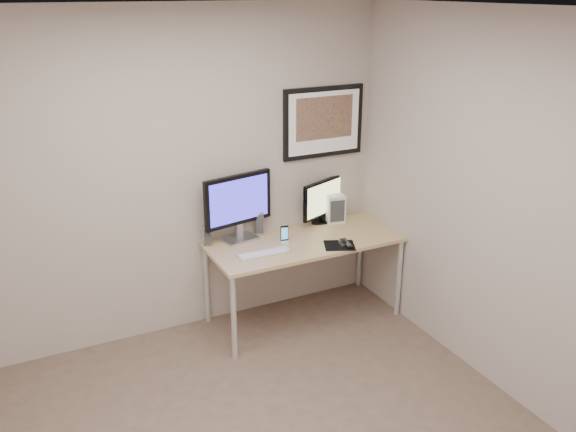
{
  "coord_description": "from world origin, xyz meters",
  "views": [
    {
      "loc": [
        -1.18,
        -2.75,
        2.7
      ],
      "look_at": [
        0.73,
        1.1,
        1.07
      ],
      "focal_mm": 38.0,
      "sensor_mm": 36.0,
      "label": 1
    }
  ],
  "objects_px": {
    "speaker_right": "(259,223)",
    "phone_dock": "(284,234)",
    "desk": "(304,247)",
    "framed_art": "(323,122)",
    "fan_unit": "(335,209)",
    "monitor_large": "(238,205)",
    "keyboard": "(264,253)",
    "monitor_tv": "(323,200)",
    "speaker_left": "(207,236)"
  },
  "relations": [
    {
      "from": "desk",
      "to": "phone_dock",
      "type": "bearing_deg",
      "value": 171.01
    },
    {
      "from": "speaker_right",
      "to": "phone_dock",
      "type": "height_order",
      "value": "speaker_right"
    },
    {
      "from": "monitor_tv",
      "to": "keyboard",
      "type": "bearing_deg",
      "value": -174.18
    },
    {
      "from": "desk",
      "to": "monitor_tv",
      "type": "distance_m",
      "value": 0.51
    },
    {
      "from": "monitor_tv",
      "to": "phone_dock",
      "type": "bearing_deg",
      "value": -175.18
    },
    {
      "from": "speaker_left",
      "to": "fan_unit",
      "type": "height_order",
      "value": "fan_unit"
    },
    {
      "from": "speaker_left",
      "to": "phone_dock",
      "type": "distance_m",
      "value": 0.63
    },
    {
      "from": "framed_art",
      "to": "speaker_right",
      "type": "xyz_separation_m",
      "value": [
        -0.63,
        -0.04,
        -0.79
      ]
    },
    {
      "from": "phone_dock",
      "to": "fan_unit",
      "type": "xyz_separation_m",
      "value": [
        0.6,
        0.22,
        0.05
      ]
    },
    {
      "from": "speaker_left",
      "to": "fan_unit",
      "type": "relative_size",
      "value": 0.67
    },
    {
      "from": "framed_art",
      "to": "phone_dock",
      "type": "relative_size",
      "value": 5.14
    },
    {
      "from": "desk",
      "to": "framed_art",
      "type": "distance_m",
      "value": 1.07
    },
    {
      "from": "phone_dock",
      "to": "desk",
      "type": "bearing_deg",
      "value": 3.67
    },
    {
      "from": "desk",
      "to": "monitor_large",
      "type": "bearing_deg",
      "value": 153.56
    },
    {
      "from": "monitor_tv",
      "to": "phone_dock",
      "type": "height_order",
      "value": "monitor_tv"
    },
    {
      "from": "fan_unit",
      "to": "monitor_large",
      "type": "bearing_deg",
      "value": -168.86
    },
    {
      "from": "desk",
      "to": "framed_art",
      "type": "xyz_separation_m",
      "value": [
        0.35,
        0.33,
        0.96
      ]
    },
    {
      "from": "speaker_right",
      "to": "phone_dock",
      "type": "xyz_separation_m",
      "value": [
        0.11,
        -0.26,
        -0.03
      ]
    },
    {
      "from": "desk",
      "to": "framed_art",
      "type": "relative_size",
      "value": 2.13
    },
    {
      "from": "monitor_tv",
      "to": "speaker_left",
      "type": "distance_m",
      "value": 1.1
    },
    {
      "from": "framed_art",
      "to": "phone_dock",
      "type": "bearing_deg",
      "value": -149.55
    },
    {
      "from": "desk",
      "to": "framed_art",
      "type": "height_order",
      "value": "framed_art"
    },
    {
      "from": "phone_dock",
      "to": "monitor_large",
      "type": "bearing_deg",
      "value": 158.45
    },
    {
      "from": "framed_art",
      "to": "monitor_large",
      "type": "relative_size",
      "value": 1.23
    },
    {
      "from": "monitor_tv",
      "to": "desk",
      "type": "bearing_deg",
      "value": -161.83
    },
    {
      "from": "framed_art",
      "to": "fan_unit",
      "type": "distance_m",
      "value": 0.78
    },
    {
      "from": "phone_dock",
      "to": "fan_unit",
      "type": "relative_size",
      "value": 0.59
    },
    {
      "from": "desk",
      "to": "fan_unit",
      "type": "xyz_separation_m",
      "value": [
        0.44,
        0.24,
        0.19
      ]
    },
    {
      "from": "speaker_right",
      "to": "phone_dock",
      "type": "bearing_deg",
      "value": -47.85
    },
    {
      "from": "monitor_large",
      "to": "monitor_tv",
      "type": "height_order",
      "value": "monitor_large"
    },
    {
      "from": "speaker_left",
      "to": "keyboard",
      "type": "height_order",
      "value": "speaker_left"
    },
    {
      "from": "monitor_large",
      "to": "fan_unit",
      "type": "height_order",
      "value": "monitor_large"
    },
    {
      "from": "desk",
      "to": "speaker_left",
      "type": "relative_size",
      "value": 9.64
    },
    {
      "from": "monitor_large",
      "to": "phone_dock",
      "type": "bearing_deg",
      "value": -45.4
    },
    {
      "from": "phone_dock",
      "to": "fan_unit",
      "type": "height_order",
      "value": "fan_unit"
    },
    {
      "from": "monitor_tv",
      "to": "fan_unit",
      "type": "xyz_separation_m",
      "value": [
        0.1,
        -0.04,
        -0.09
      ]
    },
    {
      "from": "monitor_large",
      "to": "speaker_left",
      "type": "bearing_deg",
      "value": 166.74
    },
    {
      "from": "speaker_right",
      "to": "phone_dock",
      "type": "relative_size",
      "value": 1.36
    },
    {
      "from": "speaker_right",
      "to": "keyboard",
      "type": "xyz_separation_m",
      "value": [
        -0.14,
        -0.4,
        -0.09
      ]
    },
    {
      "from": "monitor_tv",
      "to": "framed_art",
      "type": "bearing_deg",
      "value": 47.76
    },
    {
      "from": "keyboard",
      "to": "fan_unit",
      "type": "bearing_deg",
      "value": 24.1
    },
    {
      "from": "desk",
      "to": "speaker_left",
      "type": "height_order",
      "value": "speaker_left"
    },
    {
      "from": "monitor_tv",
      "to": "speaker_right",
      "type": "bearing_deg",
      "value": 157.14
    },
    {
      "from": "desk",
      "to": "monitor_large",
      "type": "height_order",
      "value": "monitor_large"
    },
    {
      "from": "desk",
      "to": "keyboard",
      "type": "relative_size",
      "value": 3.74
    },
    {
      "from": "keyboard",
      "to": "fan_unit",
      "type": "relative_size",
      "value": 1.72
    },
    {
      "from": "desk",
      "to": "framed_art",
      "type": "bearing_deg",
      "value": 43.46
    },
    {
      "from": "framed_art",
      "to": "keyboard",
      "type": "height_order",
      "value": "framed_art"
    },
    {
      "from": "keyboard",
      "to": "monitor_large",
      "type": "bearing_deg",
      "value": 102.24
    },
    {
      "from": "speaker_left",
      "to": "phone_dock",
      "type": "xyz_separation_m",
      "value": [
        0.59,
        -0.22,
        -0.01
      ]
    }
  ]
}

